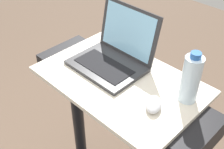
# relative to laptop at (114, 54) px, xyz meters

# --- Properties ---
(desk_board) EXTENTS (0.72, 0.47, 0.02)m
(desk_board) POSITION_rel_laptop_xyz_m (0.10, -0.06, -0.06)
(desk_board) COLOR beige
(desk_board) RESTS_ON treadmill_base
(laptop) EXTENTS (0.33, 0.29, 0.25)m
(laptop) POSITION_rel_laptop_xyz_m (0.00, 0.00, 0.00)
(laptop) COLOR #2D2D30
(laptop) RESTS_ON desk_board
(computer_mouse) EXTENTS (0.10, 0.12, 0.03)m
(computer_mouse) POSITION_rel_laptop_xyz_m (0.32, -0.10, -0.03)
(computer_mouse) COLOR #B2B2B7
(computer_mouse) RESTS_ON desk_board
(water_bottle) EXTENTS (0.07, 0.07, 0.22)m
(water_bottle) POSITION_rel_laptop_xyz_m (0.38, 0.03, 0.05)
(water_bottle) COLOR silver
(water_bottle) RESTS_ON desk_board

